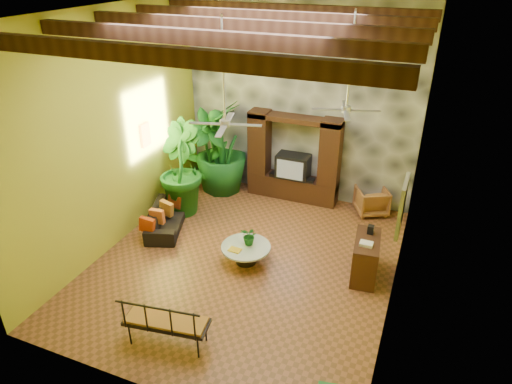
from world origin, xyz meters
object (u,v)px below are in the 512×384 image
at_px(tall_plant_c, 221,148).
at_px(wicker_armchair, 371,201).
at_px(tall_plant_a, 208,153).
at_px(entertainment_center, 293,164).
at_px(tall_plant_b, 179,168).
at_px(side_console, 365,258).
at_px(ceiling_fan_front, 225,112).
at_px(ceiling_fan_back, 347,99).
at_px(sofa, 167,217).
at_px(iron_bench, 164,321).
at_px(coffee_table, 246,252).

bearing_deg(tall_plant_c, wicker_armchair, 3.74).
distance_m(tall_plant_a, tall_plant_c, 0.38).
bearing_deg(entertainment_center, tall_plant_b, -144.42).
bearing_deg(side_console, ceiling_fan_front, -167.32).
relative_size(ceiling_fan_back, tall_plant_a, 0.82).
xyz_separation_m(ceiling_fan_front, sofa, (-2.10, 0.99, -3.14)).
bearing_deg(sofa, tall_plant_a, -21.36).
bearing_deg(iron_bench, sofa, 113.05).
bearing_deg(wicker_armchair, tall_plant_a, -22.05).
distance_m(tall_plant_b, side_console, 4.94).
distance_m(coffee_table, side_console, 2.46).
bearing_deg(wicker_armchair, tall_plant_c, -24.46).
xyz_separation_m(tall_plant_a, tall_plant_b, (-0.16, -1.20, 0.02)).
bearing_deg(ceiling_fan_back, tall_plant_a, 159.61).
bearing_deg(tall_plant_a, side_console, -24.81).
distance_m(entertainment_center, ceiling_fan_back, 3.50).
relative_size(sofa, iron_bench, 1.24).
height_order(entertainment_center, ceiling_fan_front, ceiling_fan_front).
height_order(coffee_table, side_console, side_console).
xyz_separation_m(coffee_table, iron_bench, (-0.32, -2.65, 0.29)).
distance_m(entertainment_center, coffee_table, 3.23).
bearing_deg(tall_plant_c, ceiling_fan_back, -24.73).
relative_size(sofa, tall_plant_c, 0.73).
bearing_deg(side_console, sofa, 172.66).
distance_m(wicker_armchair, tall_plant_b, 4.85).
distance_m(ceiling_fan_back, iron_bench, 5.18).
relative_size(tall_plant_b, side_console, 2.17).
height_order(entertainment_center, side_console, entertainment_center).
bearing_deg(sofa, coffee_table, -123.98).
height_order(ceiling_fan_back, side_console, ceiling_fan_back).
bearing_deg(ceiling_fan_front, tall_plant_c, 118.18).
relative_size(wicker_armchair, tall_plant_c, 0.30).
relative_size(entertainment_center, wicker_armchair, 3.21).
xyz_separation_m(tall_plant_c, side_console, (4.33, -2.34, -0.81)).
distance_m(tall_plant_a, iron_bench, 5.65).
bearing_deg(iron_bench, ceiling_fan_front, 78.73).
height_order(tall_plant_c, coffee_table, tall_plant_c).
relative_size(tall_plant_b, tall_plant_c, 0.93).
bearing_deg(tall_plant_c, side_console, -28.41).
distance_m(ceiling_fan_front, iron_bench, 3.65).
relative_size(entertainment_center, ceiling_fan_back, 1.29).
bearing_deg(iron_bench, wicker_armchair, 58.94).
height_order(wicker_armchair, coffee_table, wicker_armchair).
height_order(ceiling_fan_back, iron_bench, ceiling_fan_back).
xyz_separation_m(ceiling_fan_front, side_console, (2.60, 0.88, -2.97)).
height_order(ceiling_fan_front, sofa, ceiling_fan_front).
relative_size(sofa, tall_plant_b, 0.78).
bearing_deg(ceiling_fan_front, iron_bench, -92.96).
height_order(sofa, side_console, side_console).
xyz_separation_m(ceiling_fan_front, ceiling_fan_back, (1.80, 1.60, 0.00)).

